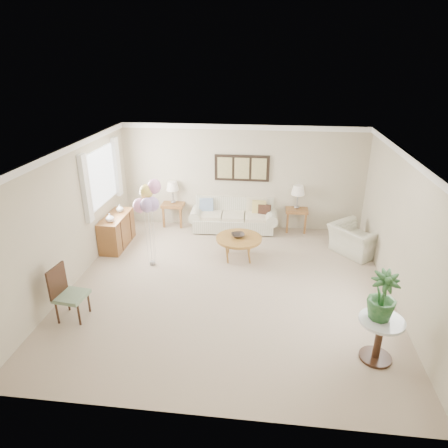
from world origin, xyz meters
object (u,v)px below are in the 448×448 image
(coffee_table, at_px, (239,239))
(accent_chair, at_px, (67,292))
(balloon_cluster, at_px, (148,199))
(sofa, at_px, (234,217))
(armchair, at_px, (356,240))

(coffee_table, height_order, accent_chair, accent_chair)
(balloon_cluster, bearing_deg, coffee_table, 16.91)
(balloon_cluster, bearing_deg, sofa, 54.50)
(accent_chair, relative_size, balloon_cluster, 0.51)
(coffee_table, height_order, balloon_cluster, balloon_cluster)
(sofa, relative_size, balloon_cluster, 1.19)
(accent_chair, bearing_deg, sofa, 59.34)
(coffee_table, height_order, armchair, armchair)
(accent_chair, bearing_deg, armchair, 30.01)
(armchair, xyz_separation_m, balloon_cluster, (-4.33, -1.09, 1.16))
(balloon_cluster, bearing_deg, accent_chair, -114.70)
(accent_chair, bearing_deg, balloon_cluster, 65.30)
(sofa, relative_size, armchair, 2.20)
(sofa, xyz_separation_m, balloon_cluster, (-1.51, -2.12, 1.17))
(sofa, bearing_deg, accent_chair, -120.66)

